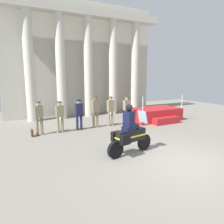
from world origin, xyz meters
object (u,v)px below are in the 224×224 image
(reviewing_stand, at_px, (156,115))
(officer_in_row_5, at_px, (127,108))
(officer_in_row_3, at_px, (95,109))
(officer_in_row_0, at_px, (39,115))
(officer_in_row_1, at_px, (60,114))
(officer_in_row_2, at_px, (79,112))
(officer_in_row_4, at_px, (111,109))
(motorcycle_with_rider, at_px, (129,134))
(briefcase_on_ground, at_px, (32,133))

(reviewing_stand, bearing_deg, officer_in_row_5, -177.85)
(officer_in_row_3, bearing_deg, officer_in_row_5, 170.86)
(officer_in_row_0, bearing_deg, officer_in_row_1, 173.70)
(officer_in_row_2, bearing_deg, officer_in_row_1, -1.55)
(officer_in_row_5, bearing_deg, officer_in_row_3, -9.14)
(officer_in_row_0, height_order, officer_in_row_2, officer_in_row_0)
(officer_in_row_1, distance_m, officer_in_row_4, 2.94)
(reviewing_stand, bearing_deg, officer_in_row_3, 178.91)
(officer_in_row_0, distance_m, officer_in_row_4, 3.95)
(officer_in_row_3, relative_size, officer_in_row_5, 1.05)
(officer_in_row_1, bearing_deg, officer_in_row_4, 177.42)
(officer_in_row_2, height_order, officer_in_row_4, officer_in_row_4)
(officer_in_row_4, relative_size, motorcycle_with_rider, 0.82)
(officer_in_row_1, distance_m, briefcase_on_ground, 1.59)
(officer_in_row_4, distance_m, briefcase_on_ground, 4.41)
(reviewing_stand, xyz_separation_m, briefcase_on_ground, (-7.60, -0.15, -0.21))
(officer_in_row_0, relative_size, officer_in_row_4, 0.97)
(motorcycle_with_rider, bearing_deg, briefcase_on_ground, 115.14)
(officer_in_row_2, bearing_deg, officer_in_row_5, 174.55)
(officer_in_row_3, xyz_separation_m, officer_in_row_4, (0.92, -0.07, -0.03))
(officer_in_row_3, height_order, officer_in_row_5, officer_in_row_3)
(reviewing_stand, xyz_separation_m, officer_in_row_5, (-2.25, -0.08, 0.60))
(officer_in_row_4, height_order, motorcycle_with_rider, motorcycle_with_rider)
(officer_in_row_1, relative_size, motorcycle_with_rider, 0.78)
(officer_in_row_5, bearing_deg, motorcycle_with_rider, 55.69)
(officer_in_row_3, distance_m, officer_in_row_5, 1.95)
(motorcycle_with_rider, bearing_deg, officer_in_row_2, 86.53)
(reviewing_stand, distance_m, officer_in_row_5, 2.34)
(officer_in_row_3, relative_size, officer_in_row_4, 1.02)
(officer_in_row_5, bearing_deg, officer_in_row_2, -5.45)
(officer_in_row_4, height_order, briefcase_on_ground, officer_in_row_4)
(reviewing_stand, distance_m, briefcase_on_ground, 7.61)
(officer_in_row_3, xyz_separation_m, officer_in_row_5, (1.94, -0.16, -0.05))
(officer_in_row_3, bearing_deg, officer_in_row_2, 1.81)
(officer_in_row_4, bearing_deg, reviewing_stand, 175.48)
(reviewing_stand, height_order, officer_in_row_4, officer_in_row_4)
(officer_in_row_4, xyz_separation_m, briefcase_on_ground, (-4.32, -0.17, -0.83))
(officer_in_row_3, distance_m, motorcycle_with_rider, 4.37)
(officer_in_row_2, relative_size, officer_in_row_4, 0.96)
(officer_in_row_1, xyz_separation_m, briefcase_on_ground, (-1.39, -0.08, -0.77))
(officer_in_row_2, height_order, briefcase_on_ground, officer_in_row_2)
(briefcase_on_ground, bearing_deg, officer_in_row_1, 3.23)
(reviewing_stand, relative_size, officer_in_row_2, 1.98)
(officer_in_row_0, height_order, motorcycle_with_rider, motorcycle_with_rider)
(officer_in_row_1, height_order, officer_in_row_4, officer_in_row_4)
(briefcase_on_ground, bearing_deg, motorcycle_with_rider, -54.42)
(officer_in_row_2, distance_m, officer_in_row_4, 1.90)
(officer_in_row_1, relative_size, officer_in_row_4, 0.94)
(officer_in_row_1, bearing_deg, reviewing_stand, 176.39)
(officer_in_row_0, xyz_separation_m, motorcycle_with_rider, (2.56, -4.22, -0.19))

